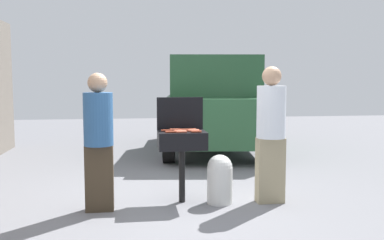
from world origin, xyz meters
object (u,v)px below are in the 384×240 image
(hot_dog_4, at_px, (193,131))
(hot_dog_5, at_px, (190,130))
(hot_dog_3, at_px, (183,130))
(hot_dog_8, at_px, (194,130))
(hot_dog_10, at_px, (182,132))
(hot_dog_1, at_px, (181,131))
(hot_dog_12, at_px, (167,130))
(bbq_grill, at_px, (182,143))
(hot_dog_2, at_px, (175,129))
(hot_dog_0, at_px, (180,129))
(hot_dog_6, at_px, (196,132))
(parked_minivan, at_px, (212,104))
(hot_dog_9, at_px, (191,129))
(hot_dog_13, at_px, (176,130))
(hot_dog_11, at_px, (171,132))
(propane_tank, at_px, (220,178))
(person_left, at_px, (99,137))
(person_right, at_px, (271,129))
(hot_dog_7, at_px, (179,131))

(hot_dog_4, relative_size, hot_dog_5, 1.00)
(hot_dog_3, distance_m, hot_dog_8, 0.14)
(hot_dog_10, bearing_deg, hot_dog_8, 40.93)
(hot_dog_5, bearing_deg, hot_dog_1, -134.50)
(hot_dog_12, bearing_deg, hot_dog_8, -3.85)
(bbq_grill, relative_size, hot_dog_2, 6.97)
(bbq_grill, bearing_deg, hot_dog_12, 174.64)
(hot_dog_0, relative_size, hot_dog_6, 1.00)
(hot_dog_1, height_order, parked_minivan, parked_minivan)
(hot_dog_0, xyz_separation_m, hot_dog_1, (-0.02, -0.18, 0.00))
(hot_dog_9, height_order, hot_dog_13, same)
(hot_dog_6, relative_size, hot_dog_11, 1.00)
(hot_dog_9, distance_m, hot_dog_10, 0.29)
(hot_dog_1, relative_size, hot_dog_3, 1.00)
(hot_dog_6, relative_size, parked_minivan, 0.03)
(hot_dog_0, relative_size, hot_dog_1, 1.00)
(hot_dog_12, distance_m, propane_tank, 0.90)
(propane_tank, bearing_deg, hot_dog_3, 165.47)
(hot_dog_8, bearing_deg, person_left, -169.39)
(person_left, bearing_deg, person_right, 11.41)
(hot_dog_2, height_order, hot_dog_8, same)
(hot_dog_0, distance_m, parked_minivan, 4.04)
(hot_dog_11, height_order, parked_minivan, parked_minivan)
(hot_dog_1, relative_size, hot_dog_11, 1.00)
(hot_dog_8, height_order, propane_tank, hot_dog_8)
(hot_dog_7, xyz_separation_m, propane_tank, (0.50, -0.08, -0.60))
(hot_dog_2, relative_size, propane_tank, 0.21)
(hot_dog_10, bearing_deg, hot_dog_12, 134.49)
(hot_dog_9, height_order, hot_dog_11, same)
(hot_dog_2, bearing_deg, hot_dog_4, -41.06)
(bbq_grill, distance_m, hot_dog_10, 0.22)
(hot_dog_6, distance_m, hot_dog_11, 0.31)
(hot_dog_11, bearing_deg, hot_dog_10, -9.13)
(hot_dog_0, bearing_deg, hot_dog_1, -94.92)
(hot_dog_0, relative_size, hot_dog_7, 1.00)
(hot_dog_6, height_order, hot_dog_9, same)
(hot_dog_13, xyz_separation_m, person_left, (-0.94, -0.28, -0.03))
(bbq_grill, bearing_deg, propane_tank, -14.33)
(hot_dog_5, height_order, person_right, person_right)
(hot_dog_1, relative_size, hot_dog_10, 1.00)
(bbq_grill, relative_size, hot_dog_10, 6.97)
(hot_dog_4, bearing_deg, hot_dog_0, 133.11)
(hot_dog_0, relative_size, hot_dog_5, 1.00)
(bbq_grill, bearing_deg, hot_dog_5, 25.19)
(hot_dog_8, height_order, hot_dog_12, same)
(hot_dog_9, xyz_separation_m, hot_dog_11, (-0.28, -0.22, 0.00))
(hot_dog_1, distance_m, person_left, 1.00)
(hot_dog_8, bearing_deg, hot_dog_4, -106.82)
(hot_dog_2, height_order, hot_dog_12, same)
(hot_dog_1, xyz_separation_m, person_left, (-0.99, -0.14, -0.03))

